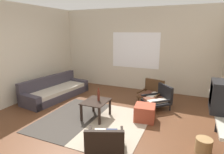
{
  "coord_description": "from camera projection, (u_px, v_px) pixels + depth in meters",
  "views": [
    {
      "loc": [
        1.8,
        -3.08,
        1.98
      ],
      "look_at": [
        0.16,
        0.69,
        0.96
      ],
      "focal_mm": 30.17,
      "sensor_mm": 36.0,
      "label": 1
    }
  ],
  "objects": [
    {
      "name": "far_wall_with_window",
      "position": [
        136.0,
        50.0,
        6.31
      ],
      "size": [
        5.6,
        0.13,
        2.7
      ],
      "color": "beige",
      "rests_on": "ground"
    },
    {
      "name": "armchair_corner",
      "position": [
        159.0,
        98.0,
        4.9
      ],
      "size": [
        0.83,
        0.83,
        0.6
      ],
      "color": "black",
      "rests_on": "ground"
    },
    {
      "name": "armchair_striped_foreground",
      "position": [
        105.0,
        141.0,
        3.05
      ],
      "size": [
        0.8,
        0.81,
        0.53
      ],
      "color": "black",
      "rests_on": "ground"
    },
    {
      "name": "couch",
      "position": [
        55.0,
        91.0,
        5.68
      ],
      "size": [
        1.02,
        2.15,
        0.63
      ],
      "color": "#38333D",
      "rests_on": "ground"
    },
    {
      "name": "ottoman_orange",
      "position": [
        145.0,
        113.0,
        4.23
      ],
      "size": [
        0.49,
        0.49,
        0.36
      ],
      "primitive_type": "cube",
      "rotation": [
        0.0,
        0.0,
        0.12
      ],
      "color": "#993D28",
      "rests_on": "ground"
    },
    {
      "name": "coffee_table",
      "position": [
        96.0,
        104.0,
        4.3
      ],
      "size": [
        0.53,
        0.63,
        0.42
      ],
      "color": "black",
      "rests_on": "ground"
    },
    {
      "name": "glass_bottle",
      "position": [
        99.0,
        95.0,
        4.28
      ],
      "size": [
        0.06,
        0.06,
        0.3
      ],
      "color": "#5B2319",
      "rests_on": "coffee_table"
    },
    {
      "name": "area_rug",
      "position": [
        93.0,
        121.0,
        4.2
      ],
      "size": [
        2.32,
        2.05,
        0.01
      ],
      "color": "#38332D",
      "rests_on": "ground"
    },
    {
      "name": "ground_plane",
      "position": [
        92.0,
        128.0,
        3.92
      ],
      "size": [
        7.8,
        7.8,
        0.0
      ],
      "primitive_type": "plane",
      "color": "#56331E"
    },
    {
      "name": "wicker_basket",
      "position": [
        204.0,
        146.0,
        3.1
      ],
      "size": [
        0.26,
        0.26,
        0.26
      ],
      "primitive_type": "cylinder",
      "color": "#9E7A4C",
      "rests_on": "ground"
    },
    {
      "name": "armchair_by_window",
      "position": [
        152.0,
        92.0,
        5.34
      ],
      "size": [
        0.69,
        0.68,
        0.61
      ],
      "color": "#472D19",
      "rests_on": "ground"
    },
    {
      "name": "side_wall_left",
      "position": [
        7.0,
        55.0,
        4.89
      ],
      "size": [
        0.12,
        6.6,
        2.7
      ],
      "primitive_type": "cube",
      "color": "beige",
      "rests_on": "ground"
    }
  ]
}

